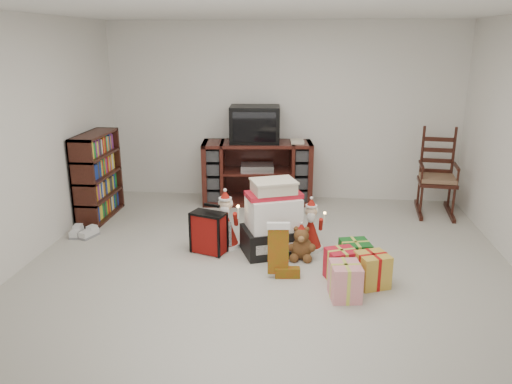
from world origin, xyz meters
The scene contains 13 objects.
room centered at (0.00, 0.00, 1.25)m, with size 5.01×5.01×2.51m.
tv_stand centered at (-0.33, 2.20, 0.44)m, with size 1.57×0.70×0.87m.
bookshelf centered at (-2.32, 1.36, 0.53)m, with size 0.30×0.91×1.11m.
rocking_chair centered at (2.09, 2.02, 0.40)m, with size 0.55×0.83×1.18m.
gift_pile centered at (0.02, 0.43, 0.35)m, with size 0.76×0.66×0.80m.
red_suitcase centered at (-0.67, 0.35, 0.23)m, with size 0.39×0.29×0.54m.
stocking centered at (0.11, -0.13, 0.28)m, with size 0.26×0.11×0.56m, color #0C740E, non-canonical shape.
teddy_bear centered at (0.33, 0.30, 0.16)m, with size 0.24×0.21×0.36m.
santa_figurine centered at (0.43, 0.57, 0.23)m, with size 0.29×0.28×0.60m.
mrs_claus_figurine centered at (-0.52, 0.54, 0.25)m, with size 0.32×0.31×0.66m.
sneaker_pair centered at (-2.25, 0.65, 0.04)m, with size 0.32×0.27×0.09m.
gift_cluster centered at (0.81, -0.17, 0.14)m, with size 0.58×0.90×0.27m.
crt_television centered at (-0.36, 2.21, 1.12)m, with size 0.71×0.54×0.50m.
Camera 1 is at (0.36, -4.61, 2.23)m, focal length 35.00 mm.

